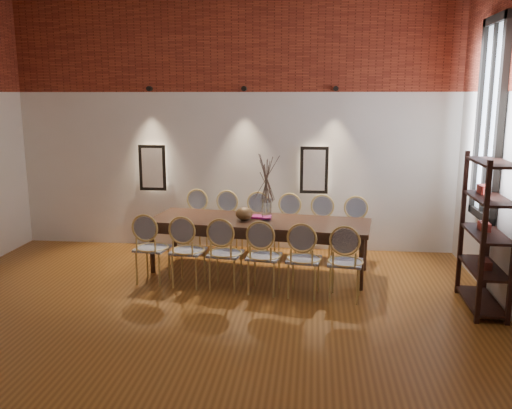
# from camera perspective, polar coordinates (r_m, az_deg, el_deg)

# --- Properties ---
(floor) EXTENTS (7.00, 7.00, 0.02)m
(floor) POSITION_cam_1_polar(r_m,az_deg,el_deg) (5.76, -7.71, -14.06)
(floor) COLOR brown
(floor) RESTS_ON ground
(wall_back) EXTENTS (7.00, 0.10, 4.00)m
(wall_back) POSITION_cam_1_polar(r_m,az_deg,el_deg) (8.69, -2.45, 8.45)
(wall_back) COLOR silver
(wall_back) RESTS_ON ground
(brick_band_back) EXTENTS (7.00, 0.02, 1.50)m
(brick_band_back) POSITION_cam_1_polar(r_m,az_deg,el_deg) (8.65, -2.60, 16.72)
(brick_band_back) COLOR maroon
(brick_band_back) RESTS_ON ground
(niche_left) EXTENTS (0.36, 0.06, 0.66)m
(niche_left) POSITION_cam_1_polar(r_m,az_deg,el_deg) (8.95, -10.79, 3.84)
(niche_left) COLOR #FFEAC6
(niche_left) RESTS_ON wall_back
(niche_right) EXTENTS (0.36, 0.06, 0.66)m
(niche_right) POSITION_cam_1_polar(r_m,az_deg,el_deg) (8.56, 6.14, 3.64)
(niche_right) COLOR #FFEAC6
(niche_right) RESTS_ON wall_back
(spot_fixture_left) EXTENTS (0.08, 0.10, 0.08)m
(spot_fixture_left) POSITION_cam_1_polar(r_m,az_deg,el_deg) (8.84, -11.16, 11.87)
(spot_fixture_left) COLOR black
(spot_fixture_left) RESTS_ON wall_back
(spot_fixture_mid) EXTENTS (0.08, 0.10, 0.08)m
(spot_fixture_mid) POSITION_cam_1_polar(r_m,az_deg,el_deg) (8.52, -1.26, 12.09)
(spot_fixture_mid) COLOR black
(spot_fixture_mid) RESTS_ON wall_back
(spot_fixture_right) EXTENTS (0.08, 0.10, 0.08)m
(spot_fixture_right) POSITION_cam_1_polar(r_m,az_deg,el_deg) (8.46, 8.40, 11.98)
(spot_fixture_right) COLOR black
(spot_fixture_right) RESTS_ON wall_back
(window_glass) EXTENTS (0.02, 0.78, 2.38)m
(window_glass) POSITION_cam_1_polar(r_m,az_deg,el_deg) (7.36, 23.49, 8.13)
(window_glass) COLOR silver
(window_glass) RESTS_ON wall_right
(window_frame) EXTENTS (0.08, 0.90, 2.50)m
(window_frame) POSITION_cam_1_polar(r_m,az_deg,el_deg) (7.36, 23.34, 8.14)
(window_frame) COLOR black
(window_frame) RESTS_ON wall_right
(window_mullion) EXTENTS (0.06, 0.06, 2.40)m
(window_mullion) POSITION_cam_1_polar(r_m,az_deg,el_deg) (7.36, 23.34, 8.14)
(window_mullion) COLOR black
(window_mullion) RESTS_ON wall_right
(dining_table) EXTENTS (3.15, 1.39, 0.75)m
(dining_table) POSITION_cam_1_polar(r_m,az_deg,el_deg) (7.63, 0.32, -4.37)
(dining_table) COLOR #371F15
(dining_table) RESTS_ON floor
(chair_near_a) EXTENTS (0.50, 0.50, 0.94)m
(chair_near_a) POSITION_cam_1_polar(r_m,az_deg,el_deg) (7.32, -10.85, -4.52)
(chair_near_a) COLOR tan
(chair_near_a) RESTS_ON floor
(chair_near_b) EXTENTS (0.50, 0.50, 0.94)m
(chair_near_b) POSITION_cam_1_polar(r_m,az_deg,el_deg) (7.12, -7.14, -4.84)
(chair_near_b) COLOR tan
(chair_near_b) RESTS_ON floor
(chair_near_c) EXTENTS (0.50, 0.50, 0.94)m
(chair_near_c) POSITION_cam_1_polar(r_m,az_deg,el_deg) (6.96, -3.23, -5.16)
(chair_near_c) COLOR tan
(chair_near_c) RESTS_ON floor
(chair_near_d) EXTENTS (0.50, 0.50, 0.94)m
(chair_near_d) POSITION_cam_1_polar(r_m,az_deg,el_deg) (6.83, 0.85, -5.46)
(chair_near_d) COLOR tan
(chair_near_d) RESTS_ON floor
(chair_near_e) EXTENTS (0.50, 0.50, 0.94)m
(chair_near_e) POSITION_cam_1_polar(r_m,az_deg,el_deg) (6.74, 5.07, -5.75)
(chair_near_e) COLOR tan
(chair_near_e) RESTS_ON floor
(chair_near_f) EXTENTS (0.50, 0.50, 0.94)m
(chair_near_f) POSITION_cam_1_polar(r_m,az_deg,el_deg) (6.68, 9.39, -6.01)
(chair_near_f) COLOR tan
(chair_near_f) RESTS_ON floor
(chair_far_a) EXTENTS (0.50, 0.50, 0.94)m
(chair_far_a) POSITION_cam_1_polar(r_m,az_deg,el_deg) (8.69, -6.60, -1.83)
(chair_far_a) COLOR tan
(chair_far_a) RESTS_ON floor
(chair_far_b) EXTENTS (0.50, 0.50, 0.94)m
(chair_far_b) POSITION_cam_1_polar(r_m,az_deg,el_deg) (8.52, -3.41, -2.03)
(chair_far_b) COLOR tan
(chair_far_b) RESTS_ON floor
(chair_far_c) EXTENTS (0.50, 0.50, 0.94)m
(chair_far_c) POSITION_cam_1_polar(r_m,az_deg,el_deg) (8.39, -0.11, -2.23)
(chair_far_c) COLOR tan
(chair_far_c) RESTS_ON floor
(chair_far_d) EXTENTS (0.50, 0.50, 0.94)m
(chair_far_d) POSITION_cam_1_polar(r_m,az_deg,el_deg) (8.28, 3.30, -2.43)
(chair_far_d) COLOR tan
(chair_far_d) RESTS_ON floor
(chair_far_e) EXTENTS (0.50, 0.50, 0.94)m
(chair_far_e) POSITION_cam_1_polar(r_m,az_deg,el_deg) (8.21, 6.78, -2.63)
(chair_far_e) COLOR tan
(chair_far_e) RESTS_ON floor
(chair_far_f) EXTENTS (0.50, 0.50, 0.94)m
(chair_far_f) POSITION_cam_1_polar(r_m,az_deg,el_deg) (8.16, 10.31, -2.82)
(chair_far_f) COLOR tan
(chair_far_f) RESTS_ON floor
(vase) EXTENTS (0.14, 0.14, 0.30)m
(vase) POSITION_cam_1_polar(r_m,az_deg,el_deg) (7.48, 1.12, -0.56)
(vase) COLOR silver
(vase) RESTS_ON dining_table
(dried_branches) EXTENTS (0.50, 0.50, 0.70)m
(dried_branches) POSITION_cam_1_polar(r_m,az_deg,el_deg) (7.40, 1.13, 2.85)
(dried_branches) COLOR #46352D
(dried_branches) RESTS_ON vase
(bowl) EXTENTS (0.24, 0.24, 0.18)m
(bowl) POSITION_cam_1_polar(r_m,az_deg,el_deg) (7.52, -1.25, -0.96)
(bowl) COLOR brown
(bowl) RESTS_ON dining_table
(book) EXTENTS (0.28, 0.21, 0.03)m
(book) POSITION_cam_1_polar(r_m,az_deg,el_deg) (7.64, 0.57, -1.33)
(book) COLOR #92125E
(book) RESTS_ON dining_table
(shelving_rack) EXTENTS (0.40, 1.01, 1.80)m
(shelving_rack) POSITION_cam_1_polar(r_m,az_deg,el_deg) (6.75, 23.09, -2.84)
(shelving_rack) COLOR black
(shelving_rack) RESTS_ON floor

